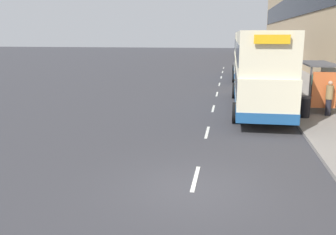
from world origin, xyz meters
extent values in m
plane|color=#38383D|center=(0.00, 0.00, 0.00)|extent=(220.00, 220.00, 0.00)
cube|color=gray|center=(6.50, 38.50, 0.07)|extent=(5.00, 93.00, 0.14)
cube|color=black|center=(8.96, 38.50, 7.98)|extent=(0.12, 89.28, 3.19)
cube|color=silver|center=(0.00, 0.80, 0.01)|extent=(0.12, 2.00, 0.01)
cube|color=silver|center=(0.00, 6.17, 0.01)|extent=(0.12, 2.00, 0.01)
cube|color=silver|center=(0.00, 11.53, 0.01)|extent=(0.12, 2.00, 0.01)
cube|color=silver|center=(0.00, 16.90, 0.01)|extent=(0.12, 2.00, 0.01)
cube|color=silver|center=(0.00, 22.27, 0.01)|extent=(0.12, 2.00, 0.01)
cube|color=silver|center=(0.00, 27.64, 0.01)|extent=(0.12, 2.00, 0.01)
cube|color=silver|center=(0.00, 33.01, 0.01)|extent=(0.12, 2.00, 0.01)
cube|color=silver|center=(0.00, 38.38, 0.01)|extent=(0.12, 2.00, 0.01)
cube|color=#4C4C51|center=(5.60, 12.19, 2.58)|extent=(1.60, 4.20, 0.08)
cylinder|color=#4C4C51|center=(4.90, 10.19, 1.34)|extent=(0.10, 0.10, 2.40)
cylinder|color=#4C4C51|center=(4.90, 14.19, 1.34)|extent=(0.10, 0.10, 2.40)
cylinder|color=#4C4C51|center=(6.30, 14.19, 1.34)|extent=(0.10, 0.10, 2.40)
cube|color=#99A8B2|center=(6.27, 12.19, 1.46)|extent=(0.04, 3.68, 1.92)
cube|color=#D86633|center=(5.60, 10.25, 1.39)|extent=(1.19, 0.10, 1.82)
cube|color=maroon|center=(5.85, 12.19, 0.59)|extent=(0.36, 2.80, 0.08)
cube|color=beige|center=(2.48, 11.59, 1.43)|extent=(2.55, 11.13, 1.85)
cube|color=beige|center=(2.48, 11.59, 3.33)|extent=(2.50, 10.80, 1.95)
cube|color=#1E518C|center=(2.48, 11.59, 0.72)|extent=(2.58, 11.19, 0.45)
cube|color=#2D3847|center=(2.48, 11.59, 1.79)|extent=(2.58, 10.47, 0.81)
cube|color=#2D3847|center=(2.48, 11.59, 3.23)|extent=(2.55, 10.47, 0.94)
cube|color=yellow|center=(2.48, 6.04, 3.95)|extent=(1.40, 0.08, 0.36)
cylinder|color=black|center=(1.20, 15.37, 0.50)|extent=(0.30, 1.00, 1.00)
cylinder|color=black|center=(3.75, 15.37, 0.50)|extent=(0.30, 1.00, 1.00)
cylinder|color=black|center=(1.20, 8.14, 0.50)|extent=(0.30, 1.00, 1.00)
cylinder|color=black|center=(3.75, 8.14, 0.50)|extent=(0.30, 1.00, 1.00)
cube|color=beige|center=(2.49, 27.15, 1.43)|extent=(2.55, 10.63, 1.85)
cube|color=beige|center=(2.49, 27.15, 3.33)|extent=(2.50, 10.31, 1.95)
cube|color=#1E518C|center=(2.49, 27.15, 0.72)|extent=(2.58, 10.68, 0.45)
cube|color=#2D3847|center=(2.49, 27.15, 1.79)|extent=(2.58, 9.99, 0.81)
cube|color=#2D3847|center=(2.49, 27.15, 3.23)|extent=(2.55, 9.99, 0.94)
cube|color=yellow|center=(2.49, 21.86, 3.95)|extent=(1.40, 0.08, 0.36)
cylinder|color=black|center=(1.21, 30.77, 0.50)|extent=(0.30, 1.00, 1.00)
cylinder|color=black|center=(3.76, 30.77, 0.50)|extent=(0.30, 1.00, 1.00)
cylinder|color=black|center=(1.21, 23.86, 0.50)|extent=(0.30, 1.00, 1.00)
cylinder|color=black|center=(3.76, 23.86, 0.50)|extent=(0.30, 1.00, 1.00)
cube|color=black|center=(3.01, 68.50, 0.73)|extent=(1.87, 3.87, 0.85)
cube|color=#2D3847|center=(3.01, 68.31, 1.50)|extent=(1.65, 1.86, 0.70)
cylinder|color=black|center=(2.07, 69.71, 0.30)|extent=(0.20, 0.60, 0.60)
cylinder|color=black|center=(3.94, 69.71, 0.30)|extent=(0.20, 0.60, 0.60)
cylinder|color=black|center=(2.07, 67.30, 0.30)|extent=(0.20, 0.60, 0.60)
cylinder|color=black|center=(3.94, 67.30, 0.30)|extent=(0.20, 0.60, 0.60)
cylinder|color=#23232D|center=(6.16, 15.89, 0.53)|extent=(0.27, 0.27, 0.79)
cylinder|color=#337260|center=(6.16, 15.89, 1.26)|extent=(0.33, 0.33, 0.66)
sphere|color=tan|center=(6.16, 15.89, 1.69)|extent=(0.21, 0.21, 0.21)
cylinder|color=#23232D|center=(6.91, 13.90, 0.53)|extent=(0.27, 0.27, 0.78)
cylinder|color=maroon|center=(6.91, 13.90, 1.24)|extent=(0.32, 0.32, 0.65)
sphere|color=tan|center=(6.91, 13.90, 1.67)|extent=(0.21, 0.21, 0.21)
cylinder|color=#23232D|center=(5.81, 9.99, 0.56)|extent=(0.29, 0.29, 0.83)
cylinder|color=#997F51|center=(5.81, 9.99, 1.32)|extent=(0.35, 0.35, 0.70)
sphere|color=tan|center=(5.81, 9.99, 1.78)|extent=(0.23, 0.23, 0.23)
cylinder|color=black|center=(4.55, 9.37, 0.61)|extent=(0.52, 0.52, 0.95)
cylinder|color=#2D2D33|center=(4.55, 9.37, 1.14)|extent=(0.55, 0.55, 0.10)
camera|label=1|loc=(0.91, -9.52, 4.14)|focal=40.00mm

